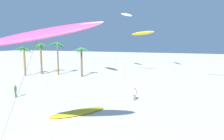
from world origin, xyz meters
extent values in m
cylinder|color=olive|center=(-25.46, 36.69, 3.14)|extent=(0.42, 0.42, 6.28)
cone|color=#287533|center=(-24.41, 36.74, 5.87)|extent=(2.33, 0.66, 1.33)
cone|color=#287533|center=(-25.12, 37.57, 5.66)|extent=(1.31, 2.24, 1.70)
cone|color=#287533|center=(-25.81, 37.58, 5.67)|extent=(1.34, 2.25, 1.69)
cone|color=#287533|center=(-26.40, 36.88, 5.69)|extent=(2.28, 0.97, 1.65)
cone|color=#287533|center=(-26.06, 35.77, 6.06)|extent=(1.73, 2.25, 0.98)
cone|color=#287533|center=(-24.81, 35.82, 5.98)|extent=(1.83, 2.20, 1.14)
cylinder|color=brown|center=(-19.54, 40.74, 3.66)|extent=(0.33, 0.33, 7.32)
cone|color=#287533|center=(-18.45, 40.65, 6.91)|extent=(2.41, 0.74, 1.34)
cone|color=#287533|center=(-19.26, 41.58, 6.56)|extent=(1.21, 2.20, 1.94)
cone|color=#287533|center=(-19.92, 41.81, 7.09)|extent=(1.33, 2.44, 1.01)
cone|color=#287533|center=(-20.65, 40.93, 7.05)|extent=(2.45, 0.96, 1.08)
cone|color=#287533|center=(-20.17, 39.80, 7.05)|extent=(1.81, 2.30, 1.08)
cone|color=#287533|center=(-18.98, 40.07, 6.55)|extent=(1.79, 1.98, 1.96)
cylinder|color=brown|center=(-23.72, 39.95, 3.53)|extent=(0.41, 0.41, 7.06)
cone|color=#287533|center=(-22.45, 40.14, 6.63)|extent=(2.80, 0.95, 1.38)
cone|color=#287533|center=(-22.93, 40.90, 6.51)|extent=(2.17, 2.43, 1.62)
cone|color=#287533|center=(-24.12, 40.86, 6.14)|extent=(1.46, 2.40, 2.25)
cone|color=#287533|center=(-25.01, 39.94, 6.64)|extent=(2.75, 0.58, 1.37)
cone|color=#287533|center=(-24.31, 39.16, 6.13)|extent=(1.85, 2.23, 2.26)
cone|color=#287533|center=(-23.16, 39.03, 6.24)|extent=(1.77, 2.43, 2.08)
cylinder|color=brown|center=(-13.10, 40.50, 3.07)|extent=(0.40, 0.40, 6.13)
cone|color=#33843D|center=(-12.08, 40.49, 5.90)|extent=(2.18, 0.58, 1.00)
cone|color=#33843D|center=(-12.87, 41.50, 5.93)|extent=(1.03, 2.24, 0.95)
cone|color=#33843D|center=(-13.94, 40.89, 5.63)|extent=(2.15, 1.41, 1.49)
cone|color=#33843D|center=(-14.01, 40.04, 5.85)|extent=(2.19, 1.48, 1.10)
cone|color=#33843D|center=(-12.95, 39.59, 5.62)|extent=(0.89, 2.17, 1.51)
ellipsoid|color=white|center=(-8.11, 55.11, 14.68)|extent=(4.85, 4.27, 2.02)
ellipsoid|color=orange|center=(-8.11, 55.11, 14.72)|extent=(4.37, 3.71, 1.71)
cylinder|color=#4C4C51|center=(-9.50, 54.00, 7.29)|extent=(2.80, 2.25, 14.58)
cylinder|color=#4C4C51|center=(4.93, 53.77, 10.03)|extent=(0.08, 5.76, 20.06)
ellipsoid|color=yellow|center=(-2.35, 50.14, 9.54)|extent=(6.09, 2.52, 1.46)
ellipsoid|color=orange|center=(-2.35, 50.14, 9.58)|extent=(6.02, 1.97, 0.93)
cylinder|color=#4C4C51|center=(-2.35, 45.89, 4.72)|extent=(0.03, 8.51, 9.45)
cylinder|color=#4C4C51|center=(-10.42, 29.19, 10.35)|extent=(0.67, 6.86, 20.70)
ellipsoid|color=#EA5193|center=(0.92, 13.22, 7.83)|extent=(7.97, 3.51, 2.26)
ellipsoid|color=white|center=(0.92, 13.22, 7.87)|extent=(7.80, 2.63, 1.76)
cylinder|color=#4C4C51|center=(0.16, 11.82, 3.87)|extent=(1.52, 2.83, 7.74)
ellipsoid|color=yellow|center=(-1.46, 20.85, 0.14)|extent=(4.84, 5.87, 0.28)
ellipsoid|color=red|center=(-1.46, 20.85, 0.16)|extent=(2.73, 3.03, 0.17)
cylinder|color=slate|center=(2.56, 27.70, 0.42)|extent=(0.14, 0.14, 0.83)
cylinder|color=slate|center=(2.72, 27.73, 0.42)|extent=(0.14, 0.14, 0.83)
cube|color=white|center=(2.64, 27.71, 1.11)|extent=(0.33, 0.25, 0.56)
cylinder|color=#9E7051|center=(2.44, 27.68, 1.07)|extent=(0.09, 0.09, 0.56)
cylinder|color=#9E7051|center=(2.85, 27.75, 1.07)|extent=(0.09, 0.09, 0.56)
sphere|color=#9E7051|center=(2.64, 27.71, 1.53)|extent=(0.21, 0.21, 0.21)
cylinder|color=#338E56|center=(-12.57, 22.87, 0.46)|extent=(0.14, 0.14, 0.92)
cylinder|color=#338E56|center=(-12.53, 22.71, 0.46)|extent=(0.14, 0.14, 0.92)
cube|color=#338C4C|center=(-12.55, 22.79, 1.20)|extent=(0.27, 0.34, 0.57)
cylinder|color=#9E7051|center=(-12.61, 22.99, 1.16)|extent=(0.09, 0.09, 0.56)
cylinder|color=#9E7051|center=(-12.49, 22.59, 1.16)|extent=(0.09, 0.09, 0.56)
sphere|color=#9E7051|center=(-12.55, 22.79, 1.62)|extent=(0.21, 0.21, 0.21)
camera|label=1|loc=(9.70, 3.85, 7.35)|focal=32.00mm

